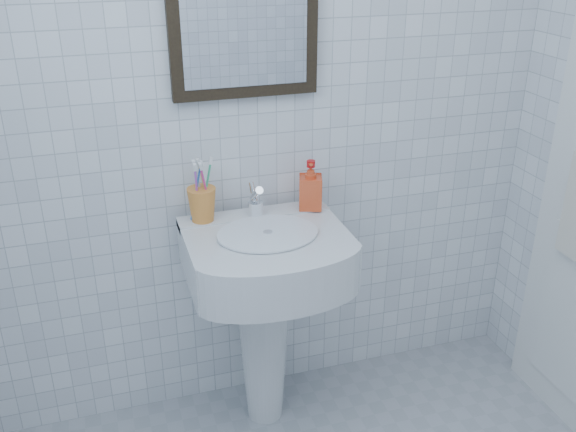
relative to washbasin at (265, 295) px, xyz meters
name	(u,v)px	position (x,y,z in m)	size (l,w,h in m)	color
wall_back	(257,92)	(0.04, 0.21, 0.69)	(2.20, 0.02, 2.50)	white
washbasin	(265,295)	(0.00, 0.00, 0.00)	(0.55, 0.40, 0.84)	silver
faucet	(256,202)	(0.00, 0.10, 0.32)	(0.05, 0.12, 0.13)	white
toothbrush_cup	(202,204)	(-0.19, 0.12, 0.33)	(0.10, 0.10, 0.12)	orange
soap_dispenser	(311,185)	(0.21, 0.11, 0.36)	(0.08, 0.08, 0.18)	red
wall_mirror	(243,2)	(0.00, 0.20, 0.99)	(0.50, 0.04, 0.62)	black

